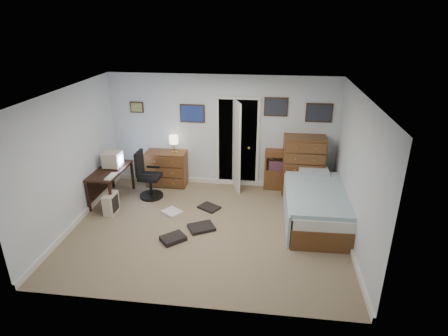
# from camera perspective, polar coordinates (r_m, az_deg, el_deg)

# --- Properties ---
(floor) EXTENTS (5.00, 4.00, 0.02)m
(floor) POSITION_cam_1_polar(r_m,az_deg,el_deg) (7.01, -2.44, -9.25)
(floor) COLOR #83725A
(floor) RESTS_ON ground
(computer_desk) EXTENTS (0.58, 1.21, 0.69)m
(computer_desk) POSITION_cam_1_polar(r_m,az_deg,el_deg) (8.17, -17.43, -1.23)
(computer_desk) COLOR black
(computer_desk) RESTS_ON floor
(crt_monitor) EXTENTS (0.37, 0.34, 0.33)m
(crt_monitor) POSITION_cam_1_polar(r_m,az_deg,el_deg) (8.13, -16.61, 1.26)
(crt_monitor) COLOR beige
(crt_monitor) RESTS_ON computer_desk
(keyboard) EXTENTS (0.15, 0.37, 0.02)m
(keyboard) POSITION_cam_1_polar(r_m,az_deg,el_deg) (7.70, -16.83, -1.24)
(keyboard) COLOR beige
(keyboard) RESTS_ON computer_desk
(pc_tower) EXTENTS (0.20, 0.39, 0.41)m
(pc_tower) POSITION_cam_1_polar(r_m,az_deg,el_deg) (7.74, -16.85, -5.18)
(pc_tower) COLOR beige
(pc_tower) RESTS_ON floor
(office_chair) EXTENTS (0.52, 0.52, 1.03)m
(office_chair) POSITION_cam_1_polar(r_m,az_deg,el_deg) (8.11, -11.56, -1.78)
(office_chair) COLOR black
(office_chair) RESTS_ON floor
(media_stack) EXTENTS (0.16, 0.16, 0.77)m
(media_stack) POSITION_cam_1_polar(r_m,az_deg,el_deg) (9.37, -14.30, 1.26)
(media_stack) COLOR maroon
(media_stack) RESTS_ON floor
(low_dresser) EXTENTS (0.91, 0.46, 0.80)m
(low_dresser) POSITION_cam_1_polar(r_m,az_deg,el_deg) (8.62, -8.71, -0.06)
(low_dresser) COLOR brown
(low_dresser) RESTS_ON floor
(table_lamp) EXTENTS (0.20, 0.20, 0.39)m
(table_lamp) POSITION_cam_1_polar(r_m,az_deg,el_deg) (8.33, -7.66, 4.23)
(table_lamp) COLOR gold
(table_lamp) RESTS_ON low_dresser
(doorway) EXTENTS (0.96, 1.12, 2.05)m
(doorway) POSITION_cam_1_polar(r_m,az_deg,el_deg) (8.59, 2.25, 4.40)
(doorway) COLOR black
(doorway) RESTS_ON floor
(tall_dresser) EXTENTS (0.89, 0.53, 1.29)m
(tall_dresser) POSITION_cam_1_polar(r_m,az_deg,el_deg) (8.23, 11.96, 0.40)
(tall_dresser) COLOR brown
(tall_dresser) RESTS_ON floor
(headboard_bookcase) EXTENTS (1.03, 0.29, 0.92)m
(headboard_bookcase) POSITION_cam_1_polar(r_m,az_deg,el_deg) (8.37, 9.67, -0.19)
(headboard_bookcase) COLOR brown
(headboard_bookcase) RESTS_ON floor
(bed) EXTENTS (1.20, 2.18, 0.71)m
(bed) POSITION_cam_1_polar(r_m,az_deg,el_deg) (7.32, 13.86, -5.38)
(bed) COLOR brown
(bed) RESTS_ON floor
(wall_posters) EXTENTS (4.38, 0.04, 0.60)m
(wall_posters) POSITION_cam_1_polar(r_m,az_deg,el_deg) (8.09, 3.72, 8.70)
(wall_posters) COLOR #331E11
(wall_posters) RESTS_ON floor
(floor_clutter) EXTENTS (1.20, 1.71, 0.08)m
(floor_clutter) POSITION_cam_1_polar(r_m,az_deg,el_deg) (7.09, -5.44, -8.53)
(floor_clutter) COLOR black
(floor_clutter) RESTS_ON floor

